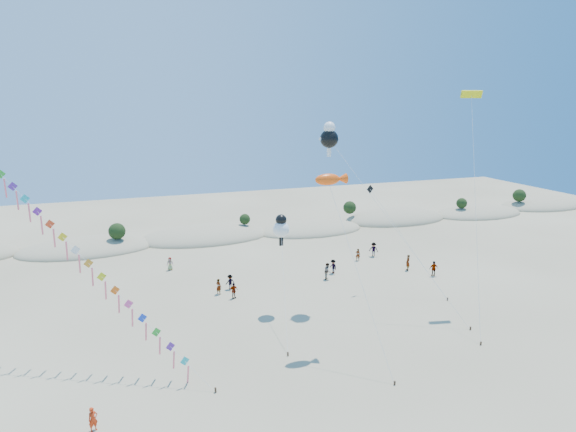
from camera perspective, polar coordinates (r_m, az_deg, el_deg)
The scene contains 9 objects.
dune_ridge at distance 71.17m, azimuth -8.91°, elevation -2.39°, with size 145.30×11.49×5.57m.
kite_train at distance 40.45m, azimuth -28.03°, elevation 0.92°, with size 21.84×19.31×22.42m.
fish_kite at distance 37.44m, azimuth 5.14°, elevation 4.29°, with size 2.94×8.46×13.83m.
cartoon_kite_low at distance 44.27m, azimuth -0.82°, elevation -1.37°, with size 3.19×9.52×9.19m.
cartoon_kite_high at distance 45.72m, azimuth 4.93°, elevation 9.34°, with size 9.91×11.72×17.45m.
parafoil_kite at distance 48.67m, azimuth 20.94°, elevation 12.69°, with size 5.79×9.83×20.28m.
dark_kite at distance 50.13m, azimuth 12.29°, elevation -0.62°, with size 6.05×6.65×10.93m.
flyer_foreground at distance 33.21m, azimuth -22.11°, elevation -21.42°, with size 0.56×0.37×1.53m, color red.
beachgoers at distance 55.34m, azimuth 4.04°, elevation -6.05°, with size 28.92×12.52×1.86m.
Camera 1 is at (-10.85, -22.40, 19.15)m, focal length 30.00 mm.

